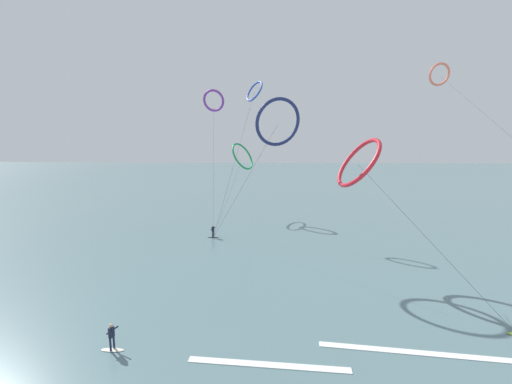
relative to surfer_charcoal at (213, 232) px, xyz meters
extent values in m
cube|color=slate|center=(6.36, 72.07, -0.78)|extent=(400.00, 200.00, 0.08)
ellipsoid|color=black|center=(0.00, -0.01, -0.71)|extent=(1.40, 0.40, 0.06)
cylinder|color=#191E38|center=(-0.06, -0.13, -0.28)|extent=(0.12, 0.12, 0.80)
cylinder|color=#191E38|center=(0.06, 0.11, -0.28)|extent=(0.12, 0.12, 0.80)
cube|color=#191E38|center=(0.00, -0.01, 0.43)|extent=(0.33, 0.38, 0.62)
sphere|color=tan|center=(0.00, -0.01, 0.85)|extent=(0.22, 0.22, 0.22)
cylinder|color=#191E38|center=(-0.10, -0.08, 0.48)|extent=(0.49, 0.31, 0.39)
cylinder|color=#191E38|center=(0.10, 0.31, 0.48)|extent=(0.49, 0.31, 0.39)
ellipsoid|color=silver|center=(-1.64, -23.64, -0.71)|extent=(1.40, 0.40, 0.06)
cylinder|color=#191E38|center=(-1.68, -23.78, -0.28)|extent=(0.12, 0.12, 0.80)
cylinder|color=#191E38|center=(-1.61, -23.51, -0.28)|extent=(0.12, 0.12, 0.80)
cube|color=#191E38|center=(-1.64, -23.64, 0.43)|extent=(0.27, 0.36, 0.62)
sphere|color=tan|center=(-1.64, -23.64, 0.85)|extent=(0.22, 0.22, 0.22)
cylinder|color=#191E38|center=(-1.70, -23.74, 0.48)|extent=(0.51, 0.21, 0.39)
cylinder|color=#191E38|center=(-1.59, -23.31, 0.48)|extent=(0.51, 0.21, 0.39)
torus|color=purple|center=(-3.15, 19.46, 19.29)|extent=(4.30, 2.38, 4.00)
cylinder|color=#3F3F3F|center=(-1.58, 9.73, 9.12)|extent=(3.18, 19.49, 19.90)
torus|color=#2647B7|center=(5.05, 6.89, 18.91)|extent=(3.42, 3.77, 3.07)
cylinder|color=#3F3F3F|center=(2.53, 3.44, 8.98)|extent=(5.09, 6.93, 19.60)
torus|color=#EA7260|center=(31.12, 8.01, 21.17)|extent=(3.29, 1.54, 3.16)
torus|color=#199351|center=(2.58, 14.35, 9.37)|extent=(4.75, 5.79, 4.61)
cylinder|color=#3F3F3F|center=(1.29, 7.17, 4.20)|extent=(2.61, 14.38, 10.06)
torus|color=navy|center=(8.29, -7.68, 13.62)|extent=(5.13, 3.64, 4.84)
cylinder|color=#3F3F3F|center=(4.14, -3.84, 6.32)|extent=(8.32, 7.70, 14.28)
torus|color=red|center=(15.76, -10.23, 9.74)|extent=(4.51, 6.07, 4.70)
cylinder|color=#3F3F3F|center=(19.78, -15.42, 4.37)|extent=(8.07, 10.40, 10.39)
cube|color=white|center=(7.68, -24.46, -0.76)|extent=(9.11, 0.98, 0.12)
cube|color=white|center=(18.94, -23.15, -0.76)|extent=(16.36, 2.05, 0.12)
camera|label=1|loc=(7.89, -40.91, 11.47)|focal=22.76mm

